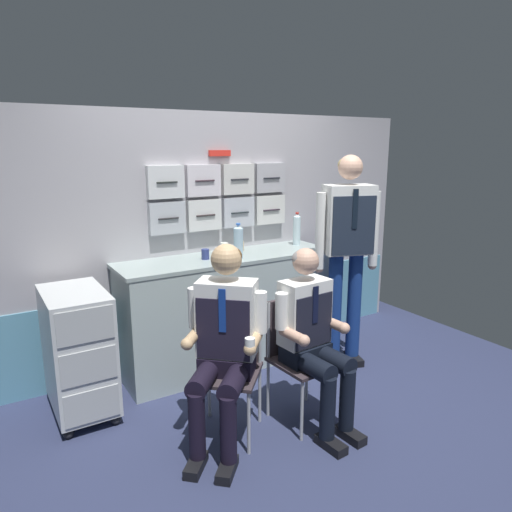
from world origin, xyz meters
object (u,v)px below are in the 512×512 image
object	(u,v)px
crew_member_left	(224,337)
folding_chair_center	(296,345)
crew_member_center	(313,333)
service_trolley	(78,349)
folding_chair_left	(231,355)
crew_member_standing	(347,240)
paper_cup_tan	(224,247)
water_bottle_short	(238,242)

from	to	relation	value
crew_member_left	folding_chair_center	xyz separation A→B (m)	(0.57, 0.02, -0.19)
crew_member_center	service_trolley	bearing A→B (deg)	143.67
folding_chair_left	service_trolley	bearing A→B (deg)	139.76
crew_member_left	crew_member_standing	distance (m)	1.54
paper_cup_tan	folding_chair_left	bearing A→B (deg)	-115.95
crew_member_left	paper_cup_tan	xyz separation A→B (m)	(0.59, 1.11, 0.30)
folding_chair_center	paper_cup_tan	xyz separation A→B (m)	(0.02, 1.09, 0.49)
crew_member_left	crew_member_standing	xyz separation A→B (m)	(1.42, 0.47, 0.39)
crew_member_left	paper_cup_tan	distance (m)	1.29
crew_member_standing	folding_chair_center	bearing A→B (deg)	-151.84
service_trolley	water_bottle_short	size ratio (longest dim) A/B	3.10
service_trolley	crew_member_left	xyz separation A→B (m)	(0.72, -0.82, 0.23)
folding_chair_left	water_bottle_short	distance (m)	1.05
water_bottle_short	folding_chair_center	bearing A→B (deg)	-90.52
crew_member_center	water_bottle_short	bearing A→B (deg)	90.25
folding_chair_left	crew_member_standing	xyz separation A→B (m)	(1.31, 0.35, 0.58)
folding_chair_center	crew_member_left	bearing A→B (deg)	-177.92
folding_chair_center	water_bottle_short	world-z (taller)	water_bottle_short
folding_chair_left	crew_member_left	size ratio (longest dim) A/B	0.66
crew_member_standing	crew_member_left	bearing A→B (deg)	-161.56
crew_member_center	crew_member_standing	xyz separation A→B (m)	(0.83, 0.61, 0.43)
service_trolley	crew_member_standing	bearing A→B (deg)	-9.19
folding_chair_left	crew_member_left	bearing A→B (deg)	-132.45
crew_member_standing	service_trolley	bearing A→B (deg)	170.81
crew_member_standing	paper_cup_tan	world-z (taller)	crew_member_standing
service_trolley	water_bottle_short	world-z (taller)	water_bottle_short
crew_member_center	water_bottle_short	xyz separation A→B (m)	(-0.00, 0.99, 0.44)
crew_member_left	folding_chair_center	bearing A→B (deg)	2.08
water_bottle_short	service_trolley	bearing A→B (deg)	-178.79
service_trolley	folding_chair_center	xyz separation A→B (m)	(1.29, -0.80, 0.03)
crew_member_left	folding_chair_center	world-z (taller)	crew_member_left
crew_member_standing	water_bottle_short	xyz separation A→B (m)	(-0.84, 0.37, 0.01)
service_trolley	water_bottle_short	distance (m)	1.44
folding_chair_center	crew_member_center	size ratio (longest dim) A/B	0.69
service_trolley	crew_member_center	xyz separation A→B (m)	(1.30, -0.96, 0.18)
service_trolley	crew_member_center	bearing A→B (deg)	-36.33
crew_member_standing	paper_cup_tan	xyz separation A→B (m)	(-0.83, 0.64, -0.08)
service_trolley	folding_chair_left	world-z (taller)	service_trolley
service_trolley	crew_member_left	world-z (taller)	crew_member_left
folding_chair_left	paper_cup_tan	distance (m)	1.21
crew_member_left	crew_member_center	size ratio (longest dim) A/B	1.05
folding_chair_left	water_bottle_short	xyz separation A→B (m)	(0.47, 0.73, 0.59)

